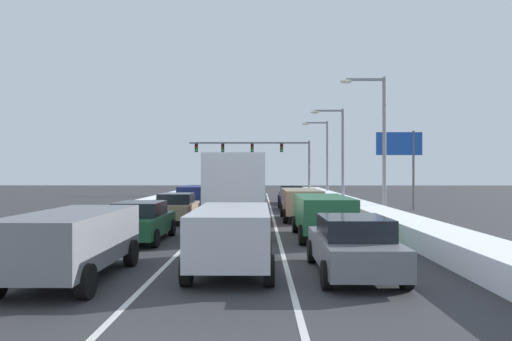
# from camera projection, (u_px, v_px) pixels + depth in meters

# --- Properties ---
(ground_plane) EXTENTS (126.82, 126.82, 0.00)m
(ground_plane) POSITION_uv_depth(u_px,v_px,m) (242.00, 222.00, 24.63)
(ground_plane) COLOR #333335
(lane_stripe_between_right_lane_and_center_lane) EXTENTS (0.14, 53.66, 0.01)m
(lane_stripe_between_right_lane_and_center_lane) POSITION_uv_depth(u_px,v_px,m) (272.00, 213.00, 29.49)
(lane_stripe_between_right_lane_and_center_lane) COLOR silver
(lane_stripe_between_right_lane_and_center_lane) RESTS_ON ground
(lane_stripe_between_center_lane_and_left_lane) EXTENTS (0.14, 53.66, 0.01)m
(lane_stripe_between_center_lane_and_left_lane) POSITION_uv_depth(u_px,v_px,m) (218.00, 213.00, 29.53)
(lane_stripe_between_center_lane_and_left_lane) COLOR silver
(lane_stripe_between_center_lane_and_left_lane) RESTS_ON ground
(snow_bank_right_shoulder) EXTENTS (1.80, 53.66, 0.74)m
(snow_bank_right_shoulder) POSITION_uv_depth(u_px,v_px,m) (356.00, 208.00, 29.44)
(snow_bank_right_shoulder) COLOR white
(snow_bank_right_shoulder) RESTS_ON ground
(snow_bank_left_shoulder) EXTENTS (1.78, 53.66, 0.66)m
(snow_bank_left_shoulder) POSITION_uv_depth(u_px,v_px,m) (135.00, 208.00, 29.58)
(snow_bank_left_shoulder) COLOR white
(snow_bank_left_shoulder) RESTS_ON ground
(sedan_gray_right_lane_nearest) EXTENTS (2.00, 4.50, 1.51)m
(sedan_gray_right_lane_nearest) POSITION_uv_depth(u_px,v_px,m) (353.00, 245.00, 12.01)
(sedan_gray_right_lane_nearest) COLOR slate
(sedan_gray_right_lane_nearest) RESTS_ON ground
(suv_green_right_lane_second) EXTENTS (2.16, 4.90, 1.67)m
(suv_green_right_lane_second) POSITION_uv_depth(u_px,v_px,m) (323.00, 213.00, 18.55)
(suv_green_right_lane_second) COLOR #1E5633
(suv_green_right_lane_second) RESTS_ON ground
(suv_tan_right_lane_third) EXTENTS (2.16, 4.90, 1.67)m
(suv_tan_right_lane_third) POSITION_uv_depth(u_px,v_px,m) (301.00, 201.00, 25.58)
(suv_tan_right_lane_third) COLOR #937F60
(suv_tan_right_lane_third) RESTS_ON ground
(sedan_navy_right_lane_fourth) EXTENTS (2.00, 4.50, 1.51)m
(sedan_navy_right_lane_fourth) POSITION_uv_depth(u_px,v_px,m) (293.00, 199.00, 32.26)
(sedan_navy_right_lane_fourth) COLOR navy
(sedan_navy_right_lane_fourth) RESTS_ON ground
(sedan_charcoal_right_lane_fifth) EXTENTS (2.00, 4.50, 1.51)m
(sedan_charcoal_right_lane_fifth) POSITION_uv_depth(u_px,v_px,m) (291.00, 194.00, 38.25)
(sedan_charcoal_right_lane_fifth) COLOR #38383D
(sedan_charcoal_right_lane_fifth) RESTS_ON ground
(suv_silver_center_lane_nearest) EXTENTS (2.16, 4.90, 1.67)m
(suv_silver_center_lane_nearest) POSITION_uv_depth(u_px,v_px,m) (232.00, 233.00, 12.50)
(suv_silver_center_lane_nearest) COLOR #B7BABF
(suv_silver_center_lane_nearest) RESTS_ON ground
(box_truck_center_lane_second) EXTENTS (2.53, 7.20, 3.36)m
(box_truck_center_lane_second) POSITION_uv_depth(u_px,v_px,m) (238.00, 189.00, 20.43)
(box_truck_center_lane_second) COLOR maroon
(box_truck_center_lane_second) RESTS_ON ground
(sedan_white_center_lane_third) EXTENTS (2.00, 4.50, 1.51)m
(sedan_white_center_lane_third) POSITION_uv_depth(u_px,v_px,m) (240.00, 203.00, 28.11)
(sedan_white_center_lane_third) COLOR silver
(sedan_white_center_lane_third) RESTS_ON ground
(sedan_black_center_lane_fourth) EXTENTS (2.00, 4.50, 1.51)m
(sedan_black_center_lane_fourth) POSITION_uv_depth(u_px,v_px,m) (246.00, 197.00, 35.07)
(sedan_black_center_lane_fourth) COLOR black
(sedan_black_center_lane_fourth) RESTS_ON ground
(suv_maroon_center_lane_fifth) EXTENTS (2.16, 4.90, 1.67)m
(suv_maroon_center_lane_fifth) POSITION_uv_depth(u_px,v_px,m) (249.00, 190.00, 41.25)
(suv_maroon_center_lane_fifth) COLOR maroon
(suv_maroon_center_lane_fifth) RESTS_ON ground
(suv_gray_left_lane_nearest) EXTENTS (2.16, 4.90, 1.67)m
(suv_gray_left_lane_nearest) POSITION_uv_depth(u_px,v_px,m) (73.00, 239.00, 11.43)
(suv_gray_left_lane_nearest) COLOR slate
(suv_gray_left_lane_nearest) RESTS_ON ground
(sedan_green_left_lane_second) EXTENTS (2.00, 4.50, 1.51)m
(sedan_green_left_lane_second) POSITION_uv_depth(u_px,v_px,m) (141.00, 221.00, 17.80)
(sedan_green_left_lane_second) COLOR #1E5633
(sedan_green_left_lane_second) RESTS_ON ground
(sedan_tan_left_lane_third) EXTENTS (2.00, 4.50, 1.51)m
(sedan_tan_left_lane_third) POSITION_uv_depth(u_px,v_px,m) (177.00, 207.00, 24.61)
(sedan_tan_left_lane_third) COLOR #937F60
(sedan_tan_left_lane_third) RESTS_ON ground
(suv_navy_left_lane_fourth) EXTENTS (2.16, 4.90, 1.67)m
(suv_navy_left_lane_fourth) POSITION_uv_depth(u_px,v_px,m) (197.00, 196.00, 31.69)
(suv_navy_left_lane_fourth) COLOR navy
(suv_navy_left_lane_fourth) RESTS_ON ground
(sedan_charcoal_left_lane_fifth) EXTENTS (2.00, 4.50, 1.51)m
(sedan_charcoal_left_lane_fifth) POSITION_uv_depth(u_px,v_px,m) (205.00, 195.00, 37.63)
(sedan_charcoal_left_lane_fifth) COLOR #38383D
(sedan_charcoal_left_lane_fifth) RESTS_ON ground
(traffic_light_gantry) EXTENTS (14.00, 0.47, 6.20)m
(traffic_light_gantry) POSITION_uv_depth(u_px,v_px,m) (264.00, 152.00, 53.88)
(traffic_light_gantry) COLOR slate
(traffic_light_gantry) RESTS_ON ground
(street_lamp_right_near) EXTENTS (2.66, 0.36, 8.13)m
(street_lamp_right_near) POSITION_uv_depth(u_px,v_px,m) (378.00, 133.00, 27.00)
(street_lamp_right_near) COLOR gray
(street_lamp_right_near) RESTS_ON ground
(street_lamp_right_mid) EXTENTS (2.66, 0.36, 7.60)m
(street_lamp_right_mid) POSITION_uv_depth(u_px,v_px,m) (338.00, 147.00, 36.76)
(street_lamp_right_mid) COLOR gray
(street_lamp_right_mid) RESTS_ON ground
(street_lamp_right_far) EXTENTS (2.66, 0.36, 7.66)m
(street_lamp_right_far) POSITION_uv_depth(u_px,v_px,m) (323.00, 152.00, 46.51)
(street_lamp_right_far) COLOR gray
(street_lamp_right_far) RESTS_ON ground
(roadside_sign_right) EXTENTS (3.20, 0.16, 5.50)m
(roadside_sign_right) POSITION_uv_depth(u_px,v_px,m) (399.00, 152.00, 32.58)
(roadside_sign_right) COLOR #59595B
(roadside_sign_right) RESTS_ON ground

